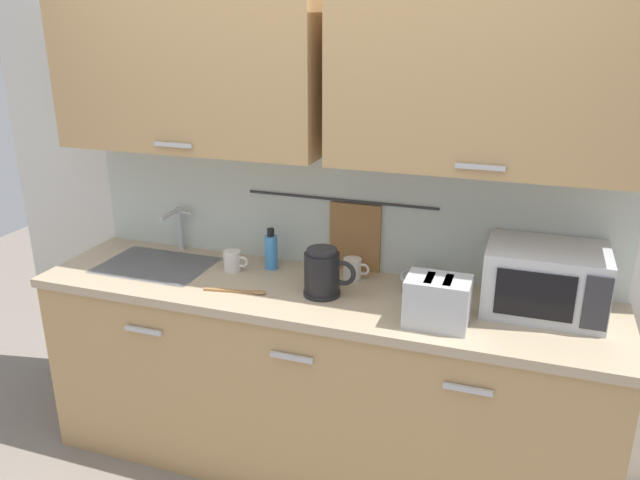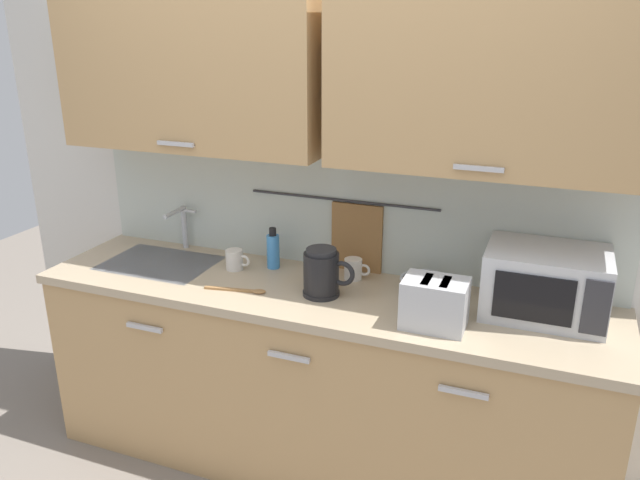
{
  "view_description": "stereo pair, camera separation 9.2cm",
  "coord_description": "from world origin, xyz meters",
  "px_view_note": "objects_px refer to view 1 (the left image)",
  "views": [
    {
      "loc": [
        0.82,
        -2.03,
        2.01
      ],
      "look_at": [
        0.0,
        0.33,
        1.12
      ],
      "focal_mm": 35.06,
      "sensor_mm": 36.0,
      "label": 1
    },
    {
      "loc": [
        0.91,
        -2.0,
        2.01
      ],
      "look_at": [
        0.0,
        0.33,
        1.12
      ],
      "focal_mm": 35.06,
      "sensor_mm": 36.0,
      "label": 2
    }
  ],
  "objects_px": {
    "dish_soap_bottle": "(271,251)",
    "mug_by_kettle": "(353,268)",
    "microwave": "(545,280)",
    "electric_kettle": "(323,273)",
    "mug_near_sink": "(233,261)",
    "wooden_spoon": "(243,291)",
    "toaster": "(437,301)",
    "mixing_bowl": "(425,283)"
  },
  "relations": [
    {
      "from": "microwave",
      "to": "dish_soap_bottle",
      "type": "xyz_separation_m",
      "value": [
        -1.2,
        0.06,
        -0.05
      ]
    },
    {
      "from": "microwave",
      "to": "dish_soap_bottle",
      "type": "relative_size",
      "value": 2.35
    },
    {
      "from": "dish_soap_bottle",
      "to": "mug_near_sink",
      "type": "bearing_deg",
      "value": -151.49
    },
    {
      "from": "dish_soap_bottle",
      "to": "mug_by_kettle",
      "type": "bearing_deg",
      "value": 1.27
    },
    {
      "from": "mixing_bowl",
      "to": "mug_by_kettle",
      "type": "distance_m",
      "value": 0.34
    },
    {
      "from": "mug_near_sink",
      "to": "wooden_spoon",
      "type": "bearing_deg",
      "value": -54.49
    },
    {
      "from": "wooden_spoon",
      "to": "microwave",
      "type": "bearing_deg",
      "value": 11.18
    },
    {
      "from": "wooden_spoon",
      "to": "mixing_bowl",
      "type": "bearing_deg",
      "value": 19.15
    },
    {
      "from": "microwave",
      "to": "mug_near_sink",
      "type": "xyz_separation_m",
      "value": [
        -1.36,
        -0.03,
        -0.09
      ]
    },
    {
      "from": "microwave",
      "to": "electric_kettle",
      "type": "height_order",
      "value": "microwave"
    },
    {
      "from": "microwave",
      "to": "mug_near_sink",
      "type": "relative_size",
      "value": 3.83
    },
    {
      "from": "electric_kettle",
      "to": "mixing_bowl",
      "type": "height_order",
      "value": "electric_kettle"
    },
    {
      "from": "microwave",
      "to": "electric_kettle",
      "type": "relative_size",
      "value": 2.03
    },
    {
      "from": "electric_kettle",
      "to": "toaster",
      "type": "relative_size",
      "value": 0.89
    },
    {
      "from": "mug_by_kettle",
      "to": "wooden_spoon",
      "type": "height_order",
      "value": "mug_by_kettle"
    },
    {
      "from": "dish_soap_bottle",
      "to": "microwave",
      "type": "bearing_deg",
      "value": -2.8
    },
    {
      "from": "dish_soap_bottle",
      "to": "mug_by_kettle",
      "type": "distance_m",
      "value": 0.4
    },
    {
      "from": "electric_kettle",
      "to": "dish_soap_bottle",
      "type": "bearing_deg",
      "value": 147.77
    },
    {
      "from": "dish_soap_bottle",
      "to": "mug_near_sink",
      "type": "relative_size",
      "value": 1.63
    },
    {
      "from": "toaster",
      "to": "mug_by_kettle",
      "type": "height_order",
      "value": "toaster"
    },
    {
      "from": "mug_near_sink",
      "to": "toaster",
      "type": "distance_m",
      "value": 1.01
    },
    {
      "from": "dish_soap_bottle",
      "to": "wooden_spoon",
      "type": "xyz_separation_m",
      "value": [
        -0.01,
        -0.3,
        -0.08
      ]
    },
    {
      "from": "dish_soap_bottle",
      "to": "mug_near_sink",
      "type": "height_order",
      "value": "dish_soap_bottle"
    },
    {
      "from": "microwave",
      "to": "electric_kettle",
      "type": "xyz_separation_m",
      "value": [
        -0.88,
        -0.15,
        -0.03
      ]
    },
    {
      "from": "dish_soap_bottle",
      "to": "toaster",
      "type": "relative_size",
      "value": 0.77
    },
    {
      "from": "electric_kettle",
      "to": "mixing_bowl",
      "type": "xyz_separation_m",
      "value": [
        0.4,
        0.16,
        -0.06
      ]
    },
    {
      "from": "mug_by_kettle",
      "to": "mug_near_sink",
      "type": "bearing_deg",
      "value": -170.32
    },
    {
      "from": "electric_kettle",
      "to": "mug_by_kettle",
      "type": "height_order",
      "value": "electric_kettle"
    },
    {
      "from": "mixing_bowl",
      "to": "microwave",
      "type": "bearing_deg",
      "value": -1.92
    },
    {
      "from": "electric_kettle",
      "to": "mug_by_kettle",
      "type": "relative_size",
      "value": 1.89
    },
    {
      "from": "toaster",
      "to": "mug_by_kettle",
      "type": "xyz_separation_m",
      "value": [
        -0.43,
        0.33,
        -0.05
      ]
    },
    {
      "from": "dish_soap_bottle",
      "to": "toaster",
      "type": "distance_m",
      "value": 0.88
    },
    {
      "from": "toaster",
      "to": "wooden_spoon",
      "type": "xyz_separation_m",
      "value": [
        -0.83,
        0.02,
        -0.09
      ]
    },
    {
      "from": "toaster",
      "to": "mug_by_kettle",
      "type": "bearing_deg",
      "value": 142.79
    },
    {
      "from": "electric_kettle",
      "to": "mug_by_kettle",
      "type": "distance_m",
      "value": 0.23
    },
    {
      "from": "microwave",
      "to": "wooden_spoon",
      "type": "bearing_deg",
      "value": -168.82
    },
    {
      "from": "microwave",
      "to": "mixing_bowl",
      "type": "distance_m",
      "value": 0.48
    },
    {
      "from": "mug_by_kettle",
      "to": "wooden_spoon",
      "type": "bearing_deg",
      "value": -142.55
    },
    {
      "from": "microwave",
      "to": "mug_near_sink",
      "type": "bearing_deg",
      "value": -178.88
    },
    {
      "from": "mug_by_kettle",
      "to": "electric_kettle",
      "type": "bearing_deg",
      "value": -107.93
    },
    {
      "from": "microwave",
      "to": "dish_soap_bottle",
      "type": "bearing_deg",
      "value": 177.2
    },
    {
      "from": "electric_kettle",
      "to": "dish_soap_bottle",
      "type": "relative_size",
      "value": 1.16
    }
  ]
}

